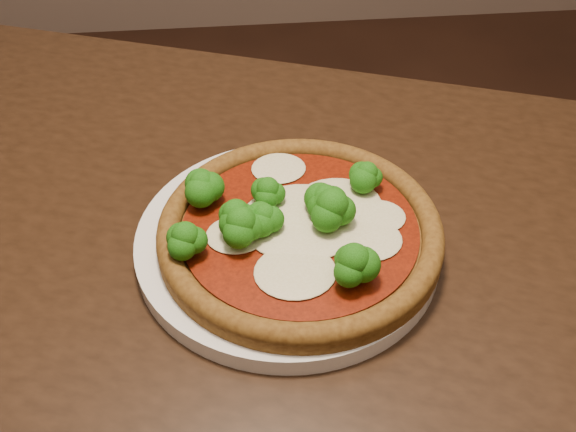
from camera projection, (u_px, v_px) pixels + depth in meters
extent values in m
cube|color=black|center=(256.00, 271.00, 0.61)|extent=(1.38, 1.09, 0.04)
cylinder|color=black|center=(22.00, 233.00, 1.18)|extent=(0.06, 0.06, 0.71)
cylinder|color=white|center=(288.00, 240.00, 0.60)|extent=(0.28, 0.28, 0.02)
cylinder|color=brown|center=(300.00, 233.00, 0.59)|extent=(0.26, 0.26, 0.01)
torus|color=brown|center=(300.00, 228.00, 0.58)|extent=(0.26, 0.26, 0.02)
cylinder|color=maroon|center=(300.00, 227.00, 0.58)|extent=(0.21, 0.21, 0.00)
ellipsoid|color=beige|center=(338.00, 203.00, 0.60)|extent=(0.08, 0.07, 0.01)
ellipsoid|color=beige|center=(302.00, 220.00, 0.58)|extent=(0.11, 0.10, 0.01)
ellipsoid|color=beige|center=(279.00, 168.00, 0.64)|extent=(0.05, 0.05, 0.00)
ellipsoid|color=beige|center=(295.00, 272.00, 0.54)|extent=(0.07, 0.06, 0.01)
ellipsoid|color=beige|center=(236.00, 234.00, 0.57)|extent=(0.05, 0.05, 0.00)
ellipsoid|color=beige|center=(378.00, 216.00, 0.59)|extent=(0.05, 0.05, 0.00)
ellipsoid|color=beige|center=(369.00, 239.00, 0.56)|extent=(0.06, 0.05, 0.00)
ellipsoid|color=#278A16|center=(264.00, 217.00, 0.56)|extent=(0.04, 0.04, 0.03)
ellipsoid|color=#278A16|center=(332.00, 207.00, 0.56)|extent=(0.05, 0.05, 0.04)
ellipsoid|color=#278A16|center=(186.00, 237.00, 0.54)|extent=(0.04, 0.04, 0.03)
ellipsoid|color=#278A16|center=(202.00, 185.00, 0.59)|extent=(0.04, 0.04, 0.03)
ellipsoid|color=#278A16|center=(241.00, 223.00, 0.55)|extent=(0.05, 0.05, 0.04)
ellipsoid|color=#278A16|center=(268.00, 190.00, 0.59)|extent=(0.04, 0.04, 0.03)
ellipsoid|color=#278A16|center=(354.00, 262.00, 0.51)|extent=(0.05, 0.05, 0.04)
ellipsoid|color=#278A16|center=(236.00, 215.00, 0.56)|extent=(0.04, 0.04, 0.04)
ellipsoid|color=#278A16|center=(367.00, 174.00, 0.60)|extent=(0.04, 0.04, 0.03)
ellipsoid|color=#278A16|center=(325.00, 199.00, 0.57)|extent=(0.04, 0.04, 0.03)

